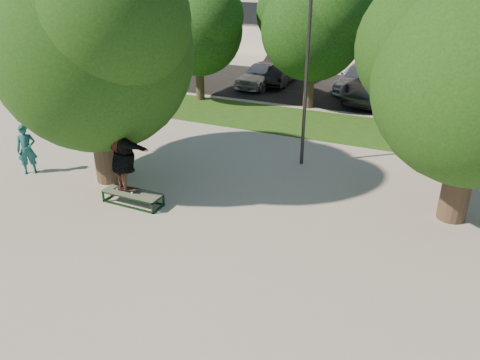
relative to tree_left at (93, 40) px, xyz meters
The scene contains 17 objects.
ground 6.26m from the tree_left, 14.31° to the right, with size 120.00×120.00×0.00m, color #A39C96.
grass_strip 10.87m from the tree_left, 57.80° to the left, with size 30.00×4.00×0.02m, color #1B4A15.
asphalt_strip 16.13m from the tree_left, 73.93° to the left, with size 40.00×8.00×0.01m, color black.
tree_left is the anchor object (origin of this frame).
tree_right 10.41m from the tree_left, 11.03° to the left, with size 6.24×5.33×6.51m.
bg_tree_left 10.26m from the tree_left, 102.86° to the left, with size 5.28×4.51×5.77m.
bg_tree_mid 11.45m from the tree_left, 73.68° to the left, with size 5.76×4.92×6.24m.
bg_tree_right 13.66m from the tree_left, 50.20° to the left, with size 5.04×4.31×5.43m.
lamppost 6.70m from the tree_left, 36.42° to the left, with size 0.25×0.15×6.11m.
grind_box 4.73m from the tree_left, 32.32° to the right, with size 1.80×0.60×0.38m.
skater_rig 3.59m from the tree_left, 35.84° to the right, with size 2.39×1.05×1.96m.
bystander 4.56m from the tree_left, 163.89° to the right, with size 0.61×0.40×1.69m, color #175458.
bench 12.02m from the tree_left, 25.46° to the left, with size 2.99×0.53×0.46m.
car_silver_a 14.44m from the tree_left, 91.82° to the left, with size 1.68×4.17×1.42m, color silver.
car_dark 15.70m from the tree_left, 89.40° to the left, with size 1.68×4.82×1.59m, color black.
car_grey 15.51m from the tree_left, 65.64° to the left, with size 2.66×5.76×1.60m, color #515256.
car_silver_b 16.56m from the tree_left, 72.72° to the left, with size 1.91×4.70×1.36m, color silver.
Camera 1 is at (5.54, -9.75, 6.40)m, focal length 35.00 mm.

